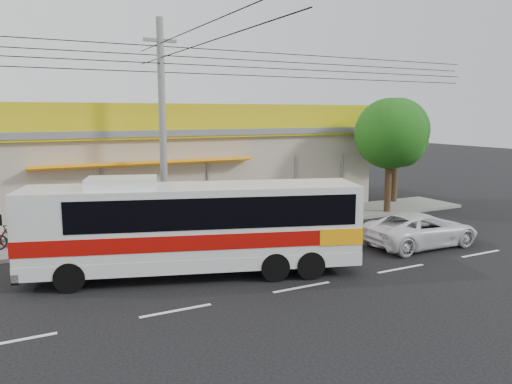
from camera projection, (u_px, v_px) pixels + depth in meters
ground at (263, 265)px, 17.42m from camera, size 120.00×120.00×0.00m
sidewalk at (201, 228)px, 22.68m from camera, size 30.00×3.20×0.15m
lane_markings at (302, 287)px, 15.23m from camera, size 50.00×0.12×0.01m
storefront_building at (164, 168)px, 27.19m from camera, size 22.60×9.20×5.70m
coach_bus at (199, 223)px, 16.14m from camera, size 10.84×5.44×3.29m
motorbike_red at (23, 231)px, 19.66m from camera, size 2.00×1.52×1.01m
motorbike_dark at (12, 236)px, 19.03m from camera, size 1.61×0.86×0.93m
white_car at (421, 229)px, 19.87m from camera, size 4.87×2.32×1.34m
utility_pole at (161, 58)px, 20.15m from camera, size 34.00×14.00×9.06m
tree_near at (392, 136)px, 25.61m from camera, size 3.64×3.64×6.04m
tree_far at (399, 133)px, 28.60m from camera, size 3.70×3.70×6.14m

